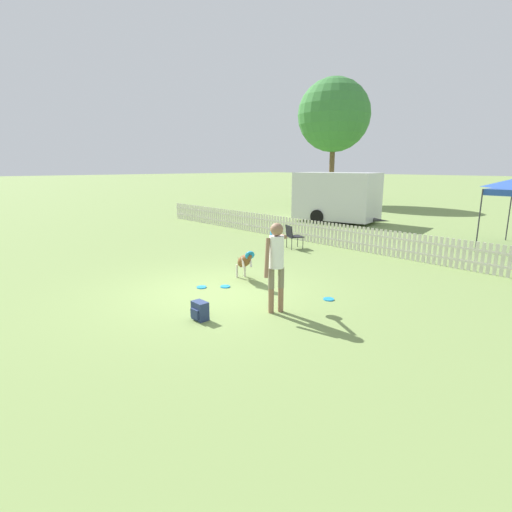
# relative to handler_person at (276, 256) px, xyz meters

# --- Properties ---
(ground_plane) EXTENTS (240.00, 240.00, 0.00)m
(ground_plane) POSITION_rel_handler_person_xyz_m (-1.76, -0.18, -1.12)
(ground_plane) COLOR olive
(handler_person) EXTENTS (0.87, 0.98, 1.76)m
(handler_person) POSITION_rel_handler_person_xyz_m (0.00, 0.00, 0.00)
(handler_person) COLOR #8C664C
(handler_person) RESTS_ON ground_plane
(leaping_dog) EXTENTS (1.17, 0.65, 0.86)m
(leaping_dog) POSITION_rel_handler_person_xyz_m (-2.03, 0.94, -0.61)
(leaping_dog) COLOR brown
(leaping_dog) RESTS_ON ground_plane
(frisbee_near_handler) EXTENTS (0.23, 0.23, 0.02)m
(frisbee_near_handler) POSITION_rel_handler_person_xyz_m (-2.27, -0.19, -1.11)
(frisbee_near_handler) COLOR #1E8CD8
(frisbee_near_handler) RESTS_ON ground_plane
(frisbee_near_dog) EXTENTS (0.23, 0.23, 0.02)m
(frisbee_near_dog) POSITION_rel_handler_person_xyz_m (0.28, 1.33, -1.11)
(frisbee_near_dog) COLOR #1E8CD8
(frisbee_near_dog) RESTS_ON ground_plane
(frisbee_midfield) EXTENTS (0.23, 0.23, 0.02)m
(frisbee_midfield) POSITION_rel_handler_person_xyz_m (-1.93, 0.25, -1.11)
(frisbee_midfield) COLOR #1E8CD8
(frisbee_midfield) RESTS_ON ground_plane
(backpack_on_grass) EXTENTS (0.31, 0.24, 0.35)m
(backpack_on_grass) POSITION_rel_handler_person_xyz_m (-0.64, -1.36, -0.95)
(backpack_on_grass) COLOR navy
(backpack_on_grass) RESTS_ON ground_plane
(picket_fence) EXTENTS (23.88, 0.04, 0.83)m
(picket_fence) POSITION_rel_handler_person_xyz_m (-1.76, 6.10, -0.70)
(picket_fence) COLOR beige
(picket_fence) RESTS_ON ground_plane
(folding_chair_center) EXTENTS (0.66, 0.67, 0.81)m
(folding_chair_center) POSITION_rel_handler_person_xyz_m (-3.94, 4.75, -0.64)
(folding_chair_center) COLOR #333338
(folding_chair_center) RESTS_ON ground_plane
(equipment_trailer) EXTENTS (4.90, 2.99, 2.47)m
(equipment_trailer) POSITION_rel_handler_person_xyz_m (-7.02, 11.35, 0.18)
(equipment_trailer) COLOR silver
(equipment_trailer) RESTS_ON ground_plane
(tree_left_grove) EXTENTS (5.22, 5.22, 8.98)m
(tree_left_grove) POSITION_rel_handler_person_xyz_m (-13.45, 19.31, 5.23)
(tree_left_grove) COLOR brown
(tree_left_grove) RESTS_ON ground_plane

